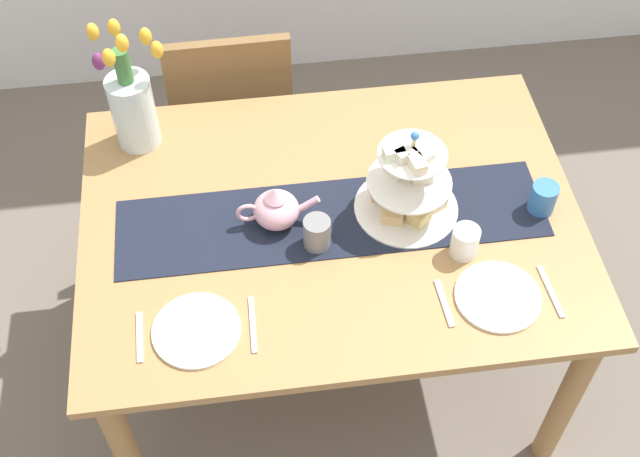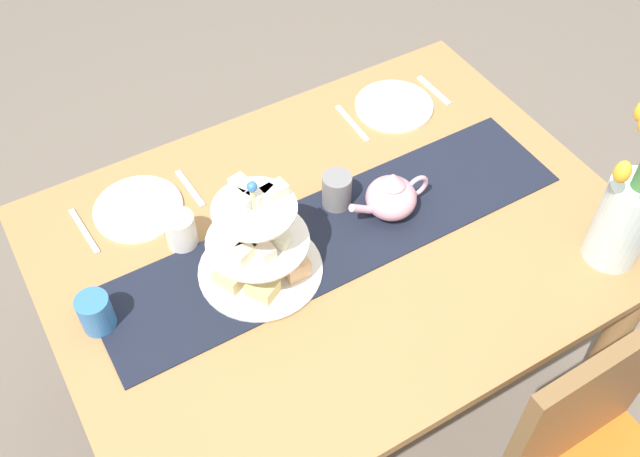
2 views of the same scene
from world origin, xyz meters
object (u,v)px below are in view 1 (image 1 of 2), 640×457
(dinner_plate_left, at_px, (196,330))
(mug_orange, at_px, (543,198))
(chair_left, at_px, (232,111))
(tulip_vase, at_px, (132,103))
(dinner_plate_right, at_px, (498,297))
(mug_white_text, at_px, (465,242))
(fork_right, at_px, (444,303))
(knife_right, at_px, (551,291))
(mug_grey, at_px, (317,233))
(knife_left, at_px, (253,324))
(tiered_cake_stand, at_px, (409,187))
(fork_left, at_px, (140,337))
(dining_table, at_px, (331,239))
(teapot, at_px, (276,209))

(dinner_plate_left, height_order, mug_orange, mug_orange)
(chair_left, relative_size, tulip_vase, 2.11)
(tulip_vase, bearing_deg, dinner_plate_right, -37.39)
(tulip_vase, xyz_separation_m, mug_orange, (1.15, -0.44, -0.11))
(mug_white_text, relative_size, mug_orange, 1.00)
(fork_right, distance_m, mug_white_text, 0.19)
(knife_right, relative_size, mug_grey, 1.79)
(dinner_plate_left, relative_size, knife_left, 1.35)
(dinner_plate_right, bearing_deg, tiered_cake_stand, 118.12)
(knife_left, bearing_deg, mug_white_text, 15.04)
(fork_left, xyz_separation_m, knife_left, (0.29, 0.00, 0.00))
(mug_white_text, bearing_deg, dinner_plate_left, -167.81)
(dining_table, bearing_deg, knife_left, -127.05)
(tiered_cake_stand, height_order, mug_grey, tiered_cake_stand)
(mug_orange, bearing_deg, dinner_plate_right, -125.43)
(knife_left, height_order, mug_grey, mug_grey)
(tulip_vase, relative_size, knife_left, 2.53)
(tiered_cake_stand, height_order, dinner_plate_right, tiered_cake_stand)
(tiered_cake_stand, distance_m, fork_left, 0.84)
(dinner_plate_right, xyz_separation_m, mug_white_text, (-0.06, 0.16, 0.04))
(tulip_vase, bearing_deg, mug_grey, -44.36)
(fork_left, relative_size, mug_orange, 1.58)
(dining_table, xyz_separation_m, mug_orange, (0.60, -0.05, 0.15))
(dinner_plate_right, xyz_separation_m, mug_orange, (0.20, 0.28, 0.04))
(mug_orange, bearing_deg, mug_white_text, -154.27)
(fork_right, xyz_separation_m, mug_orange, (0.35, 0.28, 0.04))
(mug_orange, bearing_deg, knife_left, -161.57)
(knife_right, relative_size, mug_orange, 1.79)
(chair_left, bearing_deg, fork_left, -104.65)
(dinner_plate_left, relative_size, mug_grey, 2.42)
(knife_left, xyz_separation_m, mug_white_text, (0.60, 0.16, 0.04))
(chair_left, bearing_deg, dining_table, -71.20)
(tulip_vase, distance_m, mug_orange, 1.23)
(tiered_cake_stand, xyz_separation_m, tulip_vase, (-0.76, 0.38, 0.06))
(tiered_cake_stand, height_order, fork_right, tiered_cake_stand)
(fork_left, xyz_separation_m, fork_right, (0.80, 0.00, 0.00))
(dinner_plate_left, xyz_separation_m, fork_left, (-0.15, 0.00, -0.00))
(knife_left, relative_size, knife_right, 1.00)
(tiered_cake_stand, relative_size, knife_right, 1.79)
(dinner_plate_left, xyz_separation_m, mug_grey, (0.34, 0.24, 0.05))
(tulip_vase, distance_m, mug_white_text, 1.06)
(tulip_vase, xyz_separation_m, mug_white_text, (0.89, -0.56, -0.11))
(dinner_plate_left, relative_size, fork_right, 1.53)
(teapot, relative_size, knife_right, 1.40)
(dining_table, distance_m, fork_left, 0.65)
(teapot, bearing_deg, knife_left, -105.88)
(mug_grey, height_order, mug_orange, mug_grey)
(tulip_vase, relative_size, knife_right, 2.53)
(dinner_plate_right, bearing_deg, chair_left, 121.01)
(fork_left, height_order, mug_orange, mug_orange)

